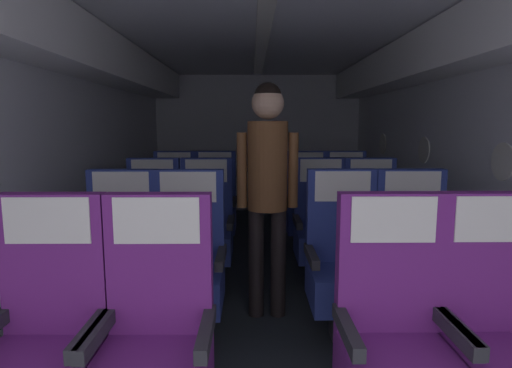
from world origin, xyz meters
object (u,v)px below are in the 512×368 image
seat_b_left_aisle (188,268)px  seat_c_left_window (152,231)px  seat_a_left_aisle (156,346)px  seat_d_right_aisle (347,208)px  seat_d_right_window (307,209)px  seat_d_left_window (174,209)px  flight_attendant (268,175)px  seat_a_left_window (45,346)px  seat_a_right_window (395,344)px  seat_c_right_window (321,230)px  seat_d_left_aisle (215,208)px  seat_c_left_aisle (206,231)px  seat_b_right_window (343,266)px  seat_a_right_aisle (500,342)px  seat_b_right_aisle (414,267)px  seat_b_left_window (120,268)px  seat_c_right_aisle (372,230)px

seat_b_left_aisle → seat_c_left_window: 1.07m
seat_a_left_aisle → seat_d_right_aisle: (1.45, 2.90, 0.00)m
seat_d_right_window → seat_b_left_aisle: bearing=-118.0°
seat_d_left_window → seat_d_right_window: size_ratio=1.00×
seat_c_left_window → flight_attendant: (0.98, -0.65, 0.57)m
seat_a_left_window → flight_attendant: 1.70m
seat_c_left_window → seat_a_right_window: bearing=-52.4°
seat_c_right_window → seat_d_left_aisle: 1.40m
seat_a_right_window → seat_c_left_aisle: bearing=117.6°
seat_b_right_window → seat_d_right_aisle: (0.45, 1.91, 0.00)m
seat_d_right_aisle → flight_attendant: 1.96m
seat_d_left_aisle → flight_attendant: bearing=-72.4°
seat_a_left_window → seat_d_right_window: bearing=62.8°
seat_a_right_aisle → seat_d_right_aisle: size_ratio=1.00×
seat_b_right_aisle → seat_c_left_aisle: bearing=146.7°
seat_a_left_window → seat_b_left_aisle: size_ratio=1.00×
seat_d_right_aisle → flight_attendant: (-0.94, -1.63, 0.57)m
seat_a_left_aisle → seat_a_right_aisle: size_ratio=1.00×
seat_b_left_aisle → seat_d_left_aisle: (0.01, 1.95, 0.00)m
seat_b_left_aisle → seat_d_right_aisle: bearing=52.9°
seat_a_right_aisle → seat_b_right_aisle: (0.00, 0.96, 0.00)m
seat_a_left_aisle → seat_a_right_window: bearing=0.5°
seat_b_right_aisle → seat_d_right_aisle: bearing=90.2°
seat_a_right_window → seat_b_left_window: bearing=146.5°
seat_a_right_aisle → seat_d_left_aisle: bearing=116.8°
seat_a_left_aisle → seat_a_right_aisle: (1.46, 0.01, 0.00)m
seat_c_right_aisle → seat_d_right_aisle: (-0.00, 0.97, 0.00)m
seat_d_right_window → seat_d_right_aisle: bearing=1.6°
seat_c_right_window → seat_c_right_aisle: bearing=-2.0°
seat_a_right_window → seat_b_right_aisle: 1.07m
seat_b_left_window → seat_c_left_aisle: bearing=64.7°
seat_c_left_window → seat_d_right_window: 1.76m
seat_d_left_window → seat_d_right_window: (1.47, -0.01, 0.00)m
seat_b_left_aisle → seat_c_left_aisle: bearing=89.2°
seat_a_left_aisle → seat_b_right_window: (1.00, 0.98, 0.00)m
seat_d_right_window → seat_c_left_window: bearing=-147.1°
seat_a_right_aisle → seat_d_left_window: 3.46m
seat_b_right_window → seat_c_left_window: 1.75m
seat_a_right_aisle → seat_c_left_window: bearing=135.2°
seat_b_right_aisle → seat_c_left_aisle: size_ratio=1.00×
seat_b_right_window → seat_d_left_aisle: 2.17m
seat_d_left_window → seat_d_left_aisle: (0.45, 0.01, 0.00)m
seat_a_right_window → seat_b_left_aisle: (-1.02, 0.96, 0.00)m
seat_a_left_window → seat_b_left_aisle: bearing=64.6°
seat_d_left_window → flight_attendant: bearing=-59.2°
seat_d_left_window → seat_a_left_window: bearing=-90.2°
seat_b_left_aisle → seat_d_left_window: size_ratio=1.00×
seat_c_right_window → seat_d_left_aisle: size_ratio=1.00×
seat_d_left_window → seat_d_right_window: same height
seat_b_right_window → seat_c_right_window: size_ratio=1.00×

